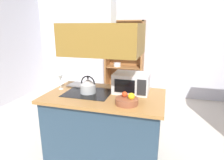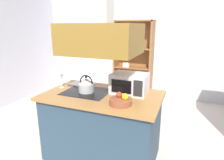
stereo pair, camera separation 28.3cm
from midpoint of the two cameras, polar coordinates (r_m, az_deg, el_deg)
wall_back at (r=5.02m, az=14.12°, el=10.43°), size 6.00×0.12×2.70m
kitchen_island at (r=2.73m, az=0.24°, el=-13.05°), size 1.52×0.91×0.90m
range_hood at (r=2.39m, az=0.28°, el=14.70°), size 0.90×0.70×1.28m
dish_cabinet at (r=4.97m, az=7.88°, el=4.73°), size 0.94×0.40×1.88m
kettle at (r=2.60m, az=-4.41°, el=-1.52°), size 0.21×0.21×0.23m
cutting_board at (r=2.96m, az=-6.11°, el=-1.22°), size 0.37×0.29×0.02m
microwave at (r=2.58m, az=8.25°, el=-1.01°), size 0.46×0.35×0.26m
wine_glass_on_counter at (r=2.83m, az=-11.83°, el=0.74°), size 0.08×0.08×0.21m
fruit_bowl at (r=2.22m, az=6.30°, el=-6.10°), size 0.26×0.26×0.14m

